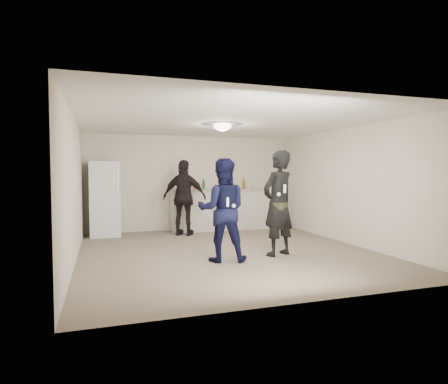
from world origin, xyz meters
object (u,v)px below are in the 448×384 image
object	(u,v)px
counter	(220,210)
shaker	(190,187)
fridge	(105,199)
man	(222,210)
woman	(278,203)
spectator	(184,198)

from	to	relation	value
counter	shaker	world-z (taller)	shaker
fridge	man	distance (m)	3.82
fridge	woman	bearing A→B (deg)	-46.74
shaker	woman	size ratio (longest dim) A/B	0.09
man	spectator	size ratio (longest dim) A/B	0.96
counter	man	xyz separation A→B (m)	(-1.03, -3.38, 0.37)
woman	spectator	xyz separation A→B (m)	(-1.18, 2.71, -0.05)
counter	fridge	bearing A→B (deg)	-178.63
woman	spectator	distance (m)	2.96
counter	woman	size ratio (longest dim) A/B	1.34
man	spectator	bearing A→B (deg)	-72.57
counter	spectator	size ratio (longest dim) A/B	1.41
man	shaker	bearing A→B (deg)	-77.20
counter	woman	xyz separation A→B (m)	(0.09, -3.28, 0.45)
fridge	man	world-z (taller)	fridge
counter	shaker	size ratio (longest dim) A/B	15.29
woman	shaker	bearing A→B (deg)	-95.90
fridge	woman	size ratio (longest dim) A/B	0.93
fridge	shaker	world-z (taller)	fridge
counter	spectator	world-z (taller)	spectator
fridge	man	xyz separation A→B (m)	(1.91, -3.31, -0.01)
man	spectator	world-z (taller)	spectator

